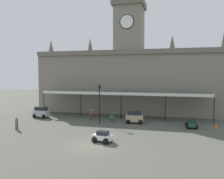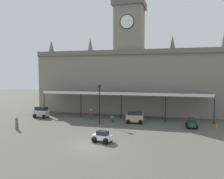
{
  "view_description": "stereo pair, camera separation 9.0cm",
  "coord_description": "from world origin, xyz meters",
  "px_view_note": "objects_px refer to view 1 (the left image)",
  "views": [
    {
      "loc": [
        7.66,
        -21.17,
        7.03
      ],
      "look_at": [
        0.0,
        8.22,
        4.96
      ],
      "focal_mm": 37.51,
      "sensor_mm": 36.0,
      "label": 1
    },
    {
      "loc": [
        7.74,
        -21.15,
        7.03
      ],
      "look_at": [
        0.0,
        8.22,
        4.96
      ],
      "focal_mm": 37.51,
      "sensor_mm": 36.0,
      "label": 2
    }
  ],
  "objects_px": {
    "car_green_estate": "(191,123)",
    "car_beige_van": "(135,118)",
    "car_silver_van": "(41,113)",
    "victorian_lamppost": "(100,99)",
    "pedestrian_near_entrance": "(91,114)",
    "traffic_cone": "(216,125)",
    "pedestrian_crossing_forecourt": "(17,123)",
    "planter_by_canopy": "(112,119)",
    "car_white_sedan": "(102,138)"
  },
  "relations": [
    {
      "from": "traffic_cone",
      "to": "planter_by_canopy",
      "type": "bearing_deg",
      "value": 179.14
    },
    {
      "from": "car_beige_van",
      "to": "planter_by_canopy",
      "type": "xyz_separation_m",
      "value": [
        -3.34,
        0.15,
        -0.32
      ]
    },
    {
      "from": "traffic_cone",
      "to": "planter_by_canopy",
      "type": "distance_m",
      "value": 14.0
    },
    {
      "from": "car_silver_van",
      "to": "traffic_cone",
      "type": "bearing_deg",
      "value": -1.09
    },
    {
      "from": "pedestrian_near_entrance",
      "to": "victorian_lamppost",
      "type": "bearing_deg",
      "value": -44.3
    },
    {
      "from": "car_beige_van",
      "to": "car_green_estate",
      "type": "height_order",
      "value": "car_beige_van"
    },
    {
      "from": "car_silver_van",
      "to": "planter_by_canopy",
      "type": "xyz_separation_m",
      "value": [
        11.79,
        -0.28,
        -0.32
      ]
    },
    {
      "from": "car_green_estate",
      "to": "pedestrian_crossing_forecourt",
      "type": "distance_m",
      "value": 22.3
    },
    {
      "from": "car_silver_van",
      "to": "victorian_lamppost",
      "type": "relative_size",
      "value": 0.44
    },
    {
      "from": "car_white_sedan",
      "to": "victorian_lamppost",
      "type": "xyz_separation_m",
      "value": [
        -3.05,
        8.65,
        2.91
      ]
    },
    {
      "from": "car_green_estate",
      "to": "victorian_lamppost",
      "type": "distance_m",
      "value": 12.7
    },
    {
      "from": "planter_by_canopy",
      "to": "victorian_lamppost",
      "type": "bearing_deg",
      "value": -136.86
    },
    {
      "from": "car_silver_van",
      "to": "car_beige_van",
      "type": "relative_size",
      "value": 0.98
    },
    {
      "from": "car_white_sedan",
      "to": "pedestrian_crossing_forecourt",
      "type": "relative_size",
      "value": 1.32
    },
    {
      "from": "car_beige_van",
      "to": "victorian_lamppost",
      "type": "height_order",
      "value": "victorian_lamppost"
    },
    {
      "from": "pedestrian_near_entrance",
      "to": "pedestrian_crossing_forecourt",
      "type": "xyz_separation_m",
      "value": [
        -6.93,
        -8.14,
        0.0
      ]
    },
    {
      "from": "pedestrian_near_entrance",
      "to": "traffic_cone",
      "type": "height_order",
      "value": "pedestrian_near_entrance"
    },
    {
      "from": "car_white_sedan",
      "to": "planter_by_canopy",
      "type": "xyz_separation_m",
      "value": [
        -1.59,
        10.01,
        -0.01
      ]
    },
    {
      "from": "car_green_estate",
      "to": "pedestrian_near_entrance",
      "type": "xyz_separation_m",
      "value": [
        -14.34,
        1.45,
        0.34
      ]
    },
    {
      "from": "car_silver_van",
      "to": "pedestrian_near_entrance",
      "type": "distance_m",
      "value": 8.36
    },
    {
      "from": "car_silver_van",
      "to": "planter_by_canopy",
      "type": "relative_size",
      "value": 2.54
    },
    {
      "from": "car_white_sedan",
      "to": "traffic_cone",
      "type": "relative_size",
      "value": 3.2
    },
    {
      "from": "car_silver_van",
      "to": "car_green_estate",
      "type": "distance_m",
      "value": 22.73
    },
    {
      "from": "car_green_estate",
      "to": "car_white_sedan",
      "type": "bearing_deg",
      "value": -135.61
    },
    {
      "from": "car_beige_van",
      "to": "traffic_cone",
      "type": "relative_size",
      "value": 3.61
    },
    {
      "from": "victorian_lamppost",
      "to": "car_beige_van",
      "type": "bearing_deg",
      "value": 14.17
    },
    {
      "from": "car_beige_van",
      "to": "traffic_cone",
      "type": "bearing_deg",
      "value": -0.3
    },
    {
      "from": "car_white_sedan",
      "to": "car_beige_van",
      "type": "distance_m",
      "value": 10.02
    },
    {
      "from": "traffic_cone",
      "to": "planter_by_canopy",
      "type": "xyz_separation_m",
      "value": [
        -13.99,
        0.21,
        0.15
      ]
    },
    {
      "from": "car_silver_van",
      "to": "car_white_sedan",
      "type": "height_order",
      "value": "car_silver_van"
    },
    {
      "from": "car_white_sedan",
      "to": "pedestrian_near_entrance",
      "type": "height_order",
      "value": "pedestrian_near_entrance"
    },
    {
      "from": "car_beige_van",
      "to": "traffic_cone",
      "type": "height_order",
      "value": "car_beige_van"
    },
    {
      "from": "pedestrian_near_entrance",
      "to": "pedestrian_crossing_forecourt",
      "type": "bearing_deg",
      "value": -130.41
    },
    {
      "from": "pedestrian_crossing_forecourt",
      "to": "planter_by_canopy",
      "type": "distance_m",
      "value": 12.85
    },
    {
      "from": "car_silver_van",
      "to": "pedestrian_near_entrance",
      "type": "relative_size",
      "value": 1.46
    },
    {
      "from": "car_white_sedan",
      "to": "victorian_lamppost",
      "type": "height_order",
      "value": "victorian_lamppost"
    },
    {
      "from": "car_green_estate",
      "to": "pedestrian_crossing_forecourt",
      "type": "bearing_deg",
      "value": -162.54
    },
    {
      "from": "pedestrian_crossing_forecourt",
      "to": "victorian_lamppost",
      "type": "height_order",
      "value": "victorian_lamppost"
    },
    {
      "from": "car_green_estate",
      "to": "pedestrian_near_entrance",
      "type": "height_order",
      "value": "pedestrian_near_entrance"
    },
    {
      "from": "car_silver_van",
      "to": "victorian_lamppost",
      "type": "distance_m",
      "value": 10.78
    },
    {
      "from": "pedestrian_crossing_forecourt",
      "to": "car_white_sedan",
      "type": "bearing_deg",
      "value": -11.49
    },
    {
      "from": "pedestrian_crossing_forecourt",
      "to": "planter_by_canopy",
      "type": "bearing_deg",
      "value": 36.19
    },
    {
      "from": "victorian_lamppost",
      "to": "car_white_sedan",
      "type": "bearing_deg",
      "value": -70.59
    },
    {
      "from": "car_beige_van",
      "to": "car_green_estate",
      "type": "bearing_deg",
      "value": -5.56
    },
    {
      "from": "car_silver_van",
      "to": "victorian_lamppost",
      "type": "height_order",
      "value": "victorian_lamppost"
    },
    {
      "from": "car_green_estate",
      "to": "car_beige_van",
      "type": "bearing_deg",
      "value": 174.44
    },
    {
      "from": "car_beige_van",
      "to": "car_green_estate",
      "type": "xyz_separation_m",
      "value": [
        7.57,
        -0.74,
        -0.24
      ]
    },
    {
      "from": "pedestrian_near_entrance",
      "to": "victorian_lamppost",
      "type": "xyz_separation_m",
      "value": [
        1.97,
        -1.93,
        2.5
      ]
    },
    {
      "from": "pedestrian_crossing_forecourt",
      "to": "traffic_cone",
      "type": "height_order",
      "value": "pedestrian_crossing_forecourt"
    },
    {
      "from": "car_white_sedan",
      "to": "planter_by_canopy",
      "type": "bearing_deg",
      "value": 99.03
    }
  ]
}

